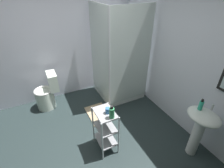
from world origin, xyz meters
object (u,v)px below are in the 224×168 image
at_px(body_wash_bottle_green, 112,113).
at_px(rinse_cup, 108,111).
at_px(shower_stall, 117,78).
at_px(pedestal_sink, 200,125).
at_px(storage_cart, 105,128).
at_px(bath_mat, 98,114).
at_px(toilet, 47,94).
at_px(hand_soap_bottle, 201,105).

relative_size(body_wash_bottle_green, rinse_cup, 2.26).
relative_size(shower_stall, pedestal_sink, 2.47).
height_order(shower_stall, storage_cart, shower_stall).
distance_m(shower_stall, bath_mat, 0.89).
distance_m(toilet, storage_cart, 1.64).
xyz_separation_m(storage_cart, hand_soap_bottle, (0.60, 1.16, 0.45)).
xyz_separation_m(shower_stall, bath_mat, (0.42, -0.64, -0.45)).
height_order(hand_soap_bottle, bath_mat, hand_soap_bottle).
relative_size(pedestal_sink, body_wash_bottle_green, 4.18).
height_order(shower_stall, body_wash_bottle_green, shower_stall).
bearing_deg(hand_soap_bottle, pedestal_sink, 5.93).
bearing_deg(bath_mat, storage_cart, -13.65).
distance_m(hand_soap_bottle, body_wash_bottle_green, 1.21).
height_order(body_wash_bottle_green, rinse_cup, body_wash_bottle_green).
bearing_deg(rinse_cup, storage_cart, -131.83).
bearing_deg(rinse_cup, toilet, -156.08).
bearing_deg(bath_mat, shower_stall, 122.98).
bearing_deg(toilet, bath_mat, 49.68).
xyz_separation_m(rinse_cup, bath_mat, (-0.82, 0.16, -0.77)).
height_order(toilet, storage_cart, toilet).
relative_size(shower_stall, body_wash_bottle_green, 10.32).
relative_size(toilet, bath_mat, 1.27).
xyz_separation_m(shower_stall, hand_soap_bottle, (1.80, 0.32, 0.42)).
height_order(body_wash_bottle_green, bath_mat, body_wash_bottle_green).
bearing_deg(body_wash_bottle_green, bath_mat, 170.69).
bearing_deg(toilet, rinse_cup, 23.92).
bearing_deg(shower_stall, hand_soap_bottle, 10.08).
height_order(hand_soap_bottle, body_wash_bottle_green, hand_soap_bottle).
relative_size(shower_stall, bath_mat, 3.33).
xyz_separation_m(pedestal_sink, bath_mat, (-1.47, -0.97, -0.57)).
relative_size(body_wash_bottle_green, bath_mat, 0.32).
xyz_separation_m(pedestal_sink, toilet, (-2.18, -1.81, -0.26)).
height_order(shower_stall, bath_mat, shower_stall).
bearing_deg(rinse_cup, hand_soap_bottle, 63.18).
xyz_separation_m(hand_soap_bottle, bath_mat, (-1.39, -0.96, -0.87)).
distance_m(pedestal_sink, body_wash_bottle_green, 1.27).
xyz_separation_m(shower_stall, pedestal_sink, (1.89, 0.33, 0.12)).
bearing_deg(shower_stall, storage_cart, -34.69).
relative_size(toilet, rinse_cup, 8.88).
bearing_deg(pedestal_sink, rinse_cup, -119.90).
distance_m(shower_stall, hand_soap_bottle, 1.88).
distance_m(storage_cart, rinse_cup, 0.35).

